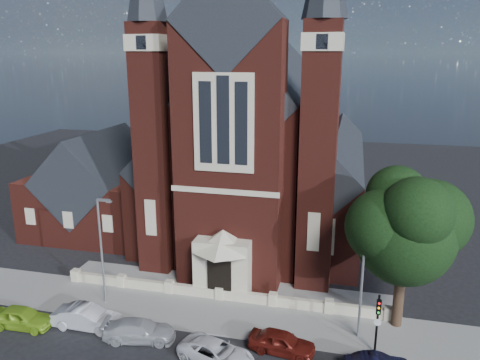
{
  "coord_description": "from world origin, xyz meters",
  "views": [
    {
      "loc": [
        8.9,
        -23.51,
        17.78
      ],
      "look_at": [
        0.2,
        12.0,
        7.82
      ],
      "focal_mm": 35.0,
      "sensor_mm": 36.0,
      "label": 1
    }
  ],
  "objects_px": {
    "street_lamp_right": "(364,273)",
    "car_silver_b": "(139,331)",
    "car_dark_red": "(282,342)",
    "street_tree": "(407,231)",
    "car_white_suv": "(216,353)",
    "parish_hall": "(102,191)",
    "car_lime_van": "(22,317)",
    "church": "(263,149)",
    "street_lamp_left": "(102,245)",
    "traffic_signal": "(378,317)",
    "car_silver_a": "(87,317)"
  },
  "relations": [
    {
      "from": "parish_hall",
      "to": "car_lime_van",
      "type": "distance_m",
      "value": 18.85
    },
    {
      "from": "car_silver_b",
      "to": "street_lamp_left",
      "type": "bearing_deg",
      "value": 39.92
    },
    {
      "from": "car_white_suv",
      "to": "traffic_signal",
      "type": "bearing_deg",
      "value": -53.94
    },
    {
      "from": "traffic_signal",
      "to": "car_lime_van",
      "type": "distance_m",
      "value": 23.06
    },
    {
      "from": "car_silver_a",
      "to": "car_silver_b",
      "type": "height_order",
      "value": "car_silver_a"
    },
    {
      "from": "traffic_signal",
      "to": "street_lamp_right",
      "type": "bearing_deg",
      "value": 120.01
    },
    {
      "from": "street_lamp_left",
      "to": "car_silver_a",
      "type": "xyz_separation_m",
      "value": [
        0.32,
        -3.12,
        -3.84
      ]
    },
    {
      "from": "traffic_signal",
      "to": "church",
      "type": "bearing_deg",
      "value": 118.2
    },
    {
      "from": "street_tree",
      "to": "car_white_suv",
      "type": "xyz_separation_m",
      "value": [
        -10.75,
        -6.31,
        -6.31
      ]
    },
    {
      "from": "parish_hall",
      "to": "car_lime_van",
      "type": "relative_size",
      "value": 2.88
    },
    {
      "from": "parish_hall",
      "to": "car_dark_red",
      "type": "height_order",
      "value": "parish_hall"
    },
    {
      "from": "church",
      "to": "car_silver_b",
      "type": "height_order",
      "value": "church"
    },
    {
      "from": "traffic_signal",
      "to": "car_dark_red",
      "type": "height_order",
      "value": "traffic_signal"
    },
    {
      "from": "street_tree",
      "to": "car_dark_red",
      "type": "bearing_deg",
      "value": -148.44
    },
    {
      "from": "car_white_suv",
      "to": "street_lamp_left",
      "type": "bearing_deg",
      "value": 82.54
    },
    {
      "from": "street_tree",
      "to": "car_white_suv",
      "type": "bearing_deg",
      "value": -149.61
    },
    {
      "from": "street_lamp_right",
      "to": "car_silver_b",
      "type": "relative_size",
      "value": 1.75
    },
    {
      "from": "car_lime_van",
      "to": "car_silver_b",
      "type": "distance_m",
      "value": 8.28
    },
    {
      "from": "church",
      "to": "street_tree",
      "type": "distance_m",
      "value": 21.38
    },
    {
      "from": "street_lamp_left",
      "to": "car_silver_a",
      "type": "height_order",
      "value": "street_lamp_left"
    },
    {
      "from": "street_lamp_right",
      "to": "car_lime_van",
      "type": "relative_size",
      "value": 1.91
    },
    {
      "from": "church",
      "to": "car_lime_van",
      "type": "height_order",
      "value": "church"
    },
    {
      "from": "church",
      "to": "street_lamp_left",
      "type": "height_order",
      "value": "church"
    },
    {
      "from": "parish_hall",
      "to": "traffic_signal",
      "type": "relative_size",
      "value": 3.05
    },
    {
      "from": "traffic_signal",
      "to": "car_silver_a",
      "type": "xyz_separation_m",
      "value": [
        -18.58,
        -1.55,
        -1.83
      ]
    },
    {
      "from": "street_lamp_left",
      "to": "street_lamp_right",
      "type": "distance_m",
      "value": 18.0
    },
    {
      "from": "parish_hall",
      "to": "street_lamp_left",
      "type": "relative_size",
      "value": 1.51
    },
    {
      "from": "car_lime_van",
      "to": "street_lamp_left",
      "type": "bearing_deg",
      "value": -46.64
    },
    {
      "from": "car_lime_van",
      "to": "car_silver_a",
      "type": "height_order",
      "value": "car_silver_a"
    },
    {
      "from": "street_lamp_left",
      "to": "car_dark_red",
      "type": "xyz_separation_m",
      "value": [
        13.36,
        -2.68,
        -3.9
      ]
    },
    {
      "from": "street_lamp_right",
      "to": "car_silver_a",
      "type": "height_order",
      "value": "street_lamp_right"
    },
    {
      "from": "car_white_suv",
      "to": "street_tree",
      "type": "bearing_deg",
      "value": -41.83
    },
    {
      "from": "church",
      "to": "car_white_suv",
      "type": "bearing_deg",
      "value": -85.52
    },
    {
      "from": "street_tree",
      "to": "car_silver_a",
      "type": "height_order",
      "value": "street_tree"
    },
    {
      "from": "parish_hall",
      "to": "car_silver_a",
      "type": "xyz_separation_m",
      "value": [
        8.42,
        -17.12,
        -3.25
      ]
    },
    {
      "from": "car_dark_red",
      "to": "parish_hall",
      "type": "bearing_deg",
      "value": 59.13
    },
    {
      "from": "street_lamp_right",
      "to": "parish_hall",
      "type": "bearing_deg",
      "value": 151.78
    },
    {
      "from": "street_lamp_left",
      "to": "church",
      "type": "bearing_deg",
      "value": 67.34
    },
    {
      "from": "street_tree",
      "to": "traffic_signal",
      "type": "distance_m",
      "value": 5.7
    },
    {
      "from": "street_tree",
      "to": "street_lamp_left",
      "type": "height_order",
      "value": "street_tree"
    },
    {
      "from": "church",
      "to": "parish_hall",
      "type": "relative_size",
      "value": 2.86
    },
    {
      "from": "car_lime_van",
      "to": "car_dark_red",
      "type": "height_order",
      "value": "car_lime_van"
    },
    {
      "from": "car_silver_a",
      "to": "car_lime_van",
      "type": "bearing_deg",
      "value": 102.03
    },
    {
      "from": "church",
      "to": "car_dark_red",
      "type": "distance_m",
      "value": 23.52
    },
    {
      "from": "parish_hall",
      "to": "street_tree",
      "type": "relative_size",
      "value": 1.14
    },
    {
      "from": "car_silver_b",
      "to": "car_dark_red",
      "type": "bearing_deg",
      "value": -95.01
    },
    {
      "from": "street_lamp_left",
      "to": "car_lime_van",
      "type": "xyz_separation_m",
      "value": [
        -3.94,
        -4.1,
        -3.88
      ]
    },
    {
      "from": "car_dark_red",
      "to": "car_white_suv",
      "type": "bearing_deg",
      "value": 124.99
    },
    {
      "from": "car_silver_b",
      "to": "car_dark_red",
      "type": "height_order",
      "value": "car_dark_red"
    },
    {
      "from": "church",
      "to": "car_white_suv",
      "type": "relative_size",
      "value": 7.42
    }
  ]
}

